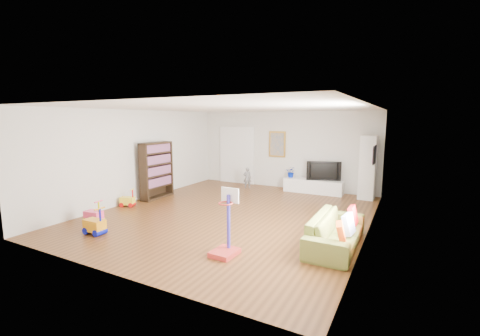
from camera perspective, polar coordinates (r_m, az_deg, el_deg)
The scene contains 25 objects.
floor at distance 8.39m, azimuth -1.29°, elevation -8.15°, with size 6.50×7.50×0.00m, color brown.
ceiling at distance 8.04m, azimuth -1.36°, elevation 10.61°, with size 6.50×7.50×0.00m, color white.
wall_back at distance 11.50m, azimuth 7.87°, elevation 3.19°, with size 6.50×0.00×2.70m, color silver.
wall_front at distance 5.22m, azimuth -21.97°, elevation -3.85°, with size 6.50×0.00×2.70m, color silver.
wall_left at distance 10.09m, azimuth -17.65°, elevation 2.12°, with size 0.00×7.50×2.70m, color white.
wall_right at distance 7.12m, azimuth 22.13°, elevation -0.67°, with size 0.00×7.50×2.70m, color white.
navy_accent at distance 8.45m, azimuth 23.23°, elevation 4.05°, with size 0.01×3.20×1.70m, color black.
olive_wainscot at distance 8.65m, azimuth 22.70°, elevation -4.89°, with size 0.01×3.20×1.00m, color brown.
doorway at distance 12.28m, azimuth -0.58°, elevation 2.20°, with size 1.45×0.06×2.10m, color white.
painting_back at distance 11.54m, azimuth 6.65°, elevation 4.23°, with size 0.62×0.06×0.92m, color gold.
artwork_right at distance 8.68m, azimuth 22.80°, elevation 2.19°, with size 0.04×0.56×0.46m, color #7F3F8C.
media_console at distance 10.96m, azimuth 12.89°, elevation -3.16°, with size 1.93×0.48×0.45m, color white.
tall_cabinet at distance 10.47m, azimuth 21.76°, elevation 0.05°, with size 0.45×0.45×1.95m, color white.
bookshelf at distance 10.22m, azimuth -14.60°, elevation -0.40°, with size 0.31×1.19×1.74m, color black.
sofa at distance 6.54m, azimuth 16.66°, elevation -10.66°, with size 2.06×0.80×0.60m, color olive.
basketball_hoop at distance 5.78m, azimuth -2.80°, elevation -9.68°, with size 0.42×0.51×1.21m, color red.
ride_on_yellow at distance 9.57m, azimuth -19.40°, elevation -5.00°, with size 0.38×0.23×0.50m, color yellow.
ride_on_orange at distance 7.56m, azimuth -24.48°, elevation -8.50°, with size 0.44×0.28×0.59m, color orange.
ride_on_pink at distance 8.34m, azimuth -24.61°, elevation -7.09°, with size 0.41×0.26×0.55m, color #FE4175.
child at distance 11.36m, azimuth 1.29°, elevation -1.76°, with size 0.27×0.18×0.75m, color slate.
tv at distance 10.86m, azimuth 14.62°, elevation -0.43°, with size 1.10×0.14×0.63m, color black.
vase_plant at distance 11.13m, azimuth 9.09°, elevation -0.71°, with size 0.34×0.29×0.37m, color #031B9B.
pillow_left at distance 5.86m, azimuth 17.58°, elevation -11.19°, with size 0.10×0.38×0.38m, color #CE430E.
pillow_center at distance 6.45m, azimuth 18.77°, elevation -9.42°, with size 0.10×0.38×0.38m, color white.
pillow_right at distance 7.03m, azimuth 19.46°, elevation -7.95°, with size 0.10×0.37×0.37m, color red.
Camera 1 is at (3.94, -7.01, 2.42)m, focal length 24.00 mm.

